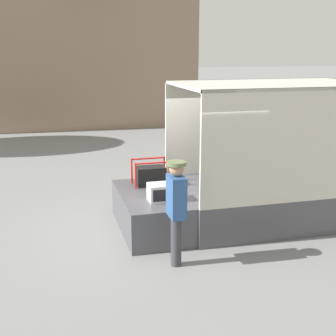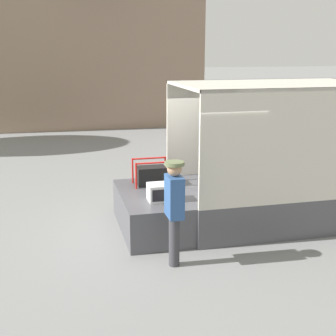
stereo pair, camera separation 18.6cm
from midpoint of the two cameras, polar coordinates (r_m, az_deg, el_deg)
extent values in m
plane|color=gray|center=(9.70, 2.09, -7.11)|extent=(160.00, 160.00, 0.00)
cube|color=#4C4C51|center=(10.26, 12.86, -4.01)|extent=(3.96, 2.45, 0.76)
cube|color=beige|center=(10.97, 10.52, 5.05)|extent=(3.96, 0.06, 2.12)
cube|color=beige|center=(8.88, 16.76, 2.51)|extent=(3.96, 0.06, 2.12)
cube|color=beige|center=(9.78, 13.67, 9.87)|extent=(3.96, 2.45, 0.06)
cylinder|color=#3370B2|center=(9.45, 11.07, -1.81)|extent=(0.32, 0.32, 0.40)
cube|color=#B2A893|center=(10.09, 19.14, -1.66)|extent=(0.44, 0.32, 0.29)
cube|color=#B2A893|center=(10.09, 9.64, -1.12)|extent=(0.44, 0.32, 0.27)
cube|color=#B2A893|center=(9.48, 16.64, -2.62)|extent=(0.44, 0.32, 0.24)
cube|color=#4C4C51|center=(9.43, -1.50, -5.29)|extent=(1.23, 2.33, 0.76)
cube|color=white|center=(8.82, -0.33, -2.98)|extent=(0.47, 0.39, 0.33)
cube|color=black|center=(8.62, -0.32, -3.39)|extent=(0.30, 0.01, 0.22)
cube|color=black|center=(9.83, -1.52, -0.95)|extent=(0.60, 0.37, 0.39)
cylinder|color=slate|center=(9.88, -0.17, -0.76)|extent=(0.22, 0.21, 0.21)
cylinder|color=red|center=(9.54, -3.35, -0.98)|extent=(0.04, 0.04, 0.54)
cylinder|color=red|center=(9.69, 0.80, -0.71)|extent=(0.04, 0.04, 0.54)
cylinder|color=red|center=(9.95, -3.80, -0.34)|extent=(0.04, 0.04, 0.54)
cylinder|color=red|center=(10.10, 0.20, -0.10)|extent=(0.04, 0.04, 0.54)
cylinder|color=red|center=(9.55, -1.27, 0.62)|extent=(0.71, 0.04, 0.04)
cylinder|color=red|center=(9.96, -1.80, 1.19)|extent=(0.71, 0.04, 0.04)
cylinder|color=#38383D|center=(7.89, 1.44, -8.90)|extent=(0.18, 0.18, 0.87)
cube|color=#2D5189|center=(7.61, 1.48, -3.50)|extent=(0.24, 0.44, 0.69)
sphere|color=tan|center=(7.48, 1.50, -0.11)|extent=(0.24, 0.24, 0.24)
cylinder|color=#606B47|center=(7.46, 1.51, 0.55)|extent=(0.32, 0.32, 0.06)
cube|color=gray|center=(24.19, -8.99, 14.02)|extent=(9.65, 6.41, 6.95)
camera|label=1|loc=(0.09, -89.41, 0.15)|focal=50.00mm
camera|label=2|loc=(0.09, 90.59, -0.15)|focal=50.00mm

